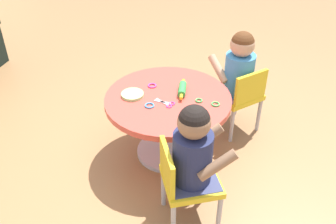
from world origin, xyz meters
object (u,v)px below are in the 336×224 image
at_px(craft_table, 168,112).
at_px(craft_scissors, 167,104).
at_px(seated_child_right, 239,66).
at_px(rolling_pin, 182,89).
at_px(seated_child_left, 194,148).
at_px(child_chair_right, 240,95).
at_px(child_chair_left, 185,181).

distance_m(craft_table, craft_scissors, 0.15).
xyz_separation_m(seated_child_right, rolling_pin, (-0.31, 0.37, -0.04)).
xyz_separation_m(craft_table, seated_child_right, (0.38, -0.46, 0.18)).
height_order(craft_table, seated_child_left, seated_child_left).
height_order(seated_child_left, rolling_pin, seated_child_left).
relative_size(seated_child_left, rolling_pin, 2.21).
xyz_separation_m(seated_child_left, child_chair_right, (0.90, -0.27, -0.23)).
relative_size(child_chair_right, craft_scissors, 3.76).
bearing_deg(craft_table, seated_child_left, -158.99).
relative_size(seated_child_right, rolling_pin, 2.21).
height_order(seated_child_left, child_chair_right, seated_child_left).
relative_size(craft_table, child_chair_right, 1.54).
bearing_deg(child_chair_left, craft_scissors, 19.29).
bearing_deg(child_chair_left, rolling_pin, 8.07).
bearing_deg(seated_child_right, child_chair_right, -140.66).
xyz_separation_m(child_chair_right, seated_child_right, (0.03, 0.03, 0.23)).
bearing_deg(seated_child_right, craft_scissors, 135.55).
relative_size(child_chair_left, seated_child_left, 1.05).
height_order(child_chair_left, seated_child_left, seated_child_left).
distance_m(craft_table, seated_child_right, 0.62).
bearing_deg(seated_child_left, child_chair_left, 110.51).
xyz_separation_m(craft_table, rolling_pin, (0.07, -0.08, 0.15)).
distance_m(craft_table, rolling_pin, 0.18).
height_order(craft_table, craft_scissors, craft_scissors).
distance_m(child_chair_left, seated_child_right, 1.01).
relative_size(child_chair_left, seated_child_right, 1.05).
relative_size(seated_child_left, seated_child_right, 1.00).
distance_m(seated_child_left, child_chair_right, 0.97).
xyz_separation_m(child_chair_left, seated_child_right, (0.95, -0.28, 0.23)).
bearing_deg(rolling_pin, child_chair_left, -171.93).
height_order(child_chair_right, craft_scissors, child_chair_right).
relative_size(craft_table, seated_child_right, 1.62).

